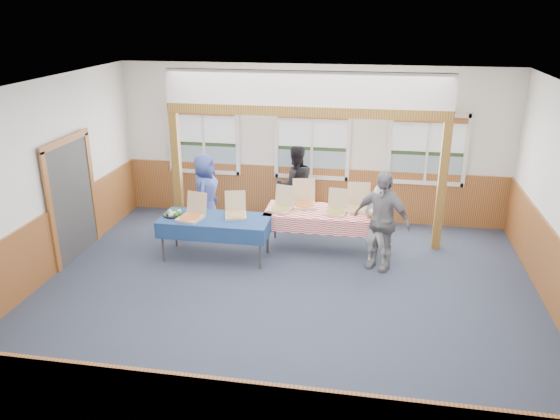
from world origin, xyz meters
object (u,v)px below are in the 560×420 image
object	(u,v)px
table_right	(322,213)
person_grey	(381,220)
man_blue	(206,193)
woman_black	(295,185)
woman_white	(379,225)
table_left	(215,221)

from	to	relation	value
table_right	person_grey	bearing A→B (deg)	-50.91
man_blue	person_grey	size ratio (longest dim) A/B	0.92
woman_black	man_blue	size ratio (longest dim) A/B	1.03
man_blue	woman_black	bearing A→B (deg)	-69.16
table_right	man_blue	world-z (taller)	man_blue
woman_white	person_grey	world-z (taller)	person_grey
table_right	woman_black	size ratio (longest dim) A/B	1.36
woman_white	table_right	bearing A→B (deg)	-5.91
table_left	woman_black	size ratio (longest dim) A/B	1.27
table_right	woman_white	world-z (taller)	woman_white
woman_white	person_grey	xyz separation A→B (m)	(0.03, -0.10, 0.13)
table_right	person_grey	size ratio (longest dim) A/B	1.29
table_left	table_right	xyz separation A→B (m)	(1.83, 0.69, 0.00)
person_grey	woman_black	bearing A→B (deg)	161.00
table_left	woman_white	world-z (taller)	woman_white
woman_white	man_blue	world-z (taller)	man_blue
table_left	woman_black	world-z (taller)	woman_black
woman_white	man_blue	bearing A→B (deg)	4.03
woman_black	person_grey	xyz separation A→B (m)	(1.73, -1.79, 0.05)
table_left	person_grey	size ratio (longest dim) A/B	1.20
table_left	woman_black	bearing A→B (deg)	77.88
woman_white	person_grey	bearing A→B (deg)	129.16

